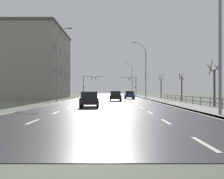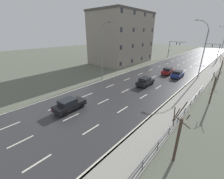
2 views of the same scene
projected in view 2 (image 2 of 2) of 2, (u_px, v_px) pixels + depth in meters
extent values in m
cube|color=#5B6051|center=(168.00, 70.00, 37.84)|extent=(160.00, 160.00, 0.12)
cube|color=#303033|center=(182.00, 63.00, 46.22)|extent=(14.00, 120.00, 0.02)
cube|color=beige|center=(9.00, 126.00, 15.27)|extent=(0.16, 2.20, 0.01)
cube|color=beige|center=(56.00, 108.00, 19.05)|extent=(0.16, 2.20, 0.01)
cube|color=beige|center=(87.00, 95.00, 22.84)|extent=(0.16, 2.20, 0.01)
cube|color=beige|center=(110.00, 86.00, 26.62)|extent=(0.16, 2.20, 0.01)
cube|color=beige|center=(127.00, 79.00, 30.41)|extent=(0.16, 2.20, 0.01)
cube|color=beige|center=(140.00, 74.00, 34.19)|extent=(0.16, 2.20, 0.01)
cube|color=beige|center=(151.00, 70.00, 37.97)|extent=(0.16, 2.20, 0.01)
cube|color=beige|center=(159.00, 66.00, 41.76)|extent=(0.16, 2.20, 0.01)
cube|color=beige|center=(167.00, 63.00, 45.54)|extent=(0.16, 2.20, 0.01)
cube|color=beige|center=(173.00, 61.00, 49.32)|extent=(0.16, 2.20, 0.01)
cube|color=beige|center=(178.00, 59.00, 53.11)|extent=(0.16, 2.20, 0.01)
cube|color=beige|center=(183.00, 57.00, 56.89)|extent=(0.16, 2.20, 0.01)
cube|color=beige|center=(187.00, 56.00, 60.68)|extent=(0.16, 2.20, 0.01)
cube|color=beige|center=(190.00, 54.00, 64.46)|extent=(0.16, 2.20, 0.01)
cube|color=beige|center=(193.00, 53.00, 68.24)|extent=(0.16, 2.20, 0.01)
cube|color=beige|center=(196.00, 52.00, 72.03)|extent=(0.16, 2.20, 0.01)
cube|color=beige|center=(199.00, 51.00, 75.81)|extent=(0.16, 2.20, 0.01)
cube|color=beige|center=(201.00, 50.00, 79.59)|extent=(0.16, 2.20, 0.01)
cube|color=beige|center=(203.00, 49.00, 83.38)|extent=(0.16, 2.20, 0.01)
cube|color=beige|center=(205.00, 48.00, 87.16)|extent=(0.16, 2.20, 0.01)
cube|color=beige|center=(21.00, 142.00, 13.14)|extent=(0.16, 2.20, 0.01)
cube|color=beige|center=(71.00, 117.00, 16.92)|extent=(0.16, 2.20, 0.01)
cube|color=beige|center=(103.00, 102.00, 20.71)|extent=(0.16, 2.20, 0.01)
cube|color=beige|center=(125.00, 91.00, 24.49)|extent=(0.16, 2.20, 0.01)
cube|color=beige|center=(142.00, 83.00, 28.28)|extent=(0.16, 2.20, 0.01)
cube|color=beige|center=(154.00, 77.00, 32.06)|extent=(0.16, 2.20, 0.01)
cube|color=beige|center=(164.00, 72.00, 35.84)|extent=(0.16, 2.20, 0.01)
cube|color=beige|center=(172.00, 68.00, 39.63)|extent=(0.16, 2.20, 0.01)
cube|color=beige|center=(178.00, 65.00, 43.41)|extent=(0.16, 2.20, 0.01)
cube|color=beige|center=(184.00, 62.00, 47.19)|extent=(0.16, 2.20, 0.01)
cube|color=beige|center=(188.00, 60.00, 50.98)|extent=(0.16, 2.20, 0.01)
cube|color=beige|center=(192.00, 58.00, 54.76)|extent=(0.16, 2.20, 0.01)
cube|color=beige|center=(196.00, 56.00, 58.55)|extent=(0.16, 2.20, 0.01)
cube|color=beige|center=(199.00, 55.00, 62.33)|extent=(0.16, 2.20, 0.01)
cube|color=beige|center=(202.00, 54.00, 66.11)|extent=(0.16, 2.20, 0.01)
cube|color=beige|center=(204.00, 52.00, 69.90)|extent=(0.16, 2.20, 0.01)
cube|color=beige|center=(206.00, 51.00, 73.68)|extent=(0.16, 2.20, 0.01)
cube|color=beige|center=(208.00, 50.00, 77.46)|extent=(0.16, 2.20, 0.01)
cube|color=beige|center=(210.00, 50.00, 81.25)|extent=(0.16, 2.20, 0.01)
cube|color=beige|center=(212.00, 49.00, 85.03)|extent=(0.16, 2.20, 0.01)
cube|color=beige|center=(38.00, 163.00, 11.01)|extent=(0.16, 2.20, 0.01)
cube|color=beige|center=(91.00, 129.00, 14.80)|extent=(0.16, 2.20, 0.01)
cube|color=beige|center=(123.00, 109.00, 18.58)|extent=(0.16, 2.20, 0.01)
cube|color=beige|center=(144.00, 96.00, 22.36)|extent=(0.16, 2.20, 0.01)
cube|color=beige|center=(159.00, 87.00, 26.15)|extent=(0.16, 2.20, 0.01)
cube|color=beige|center=(170.00, 80.00, 29.93)|extent=(0.16, 2.20, 0.01)
cube|color=beige|center=(178.00, 75.00, 33.71)|extent=(0.16, 2.20, 0.01)
cube|color=beige|center=(185.00, 70.00, 37.50)|extent=(0.16, 2.20, 0.01)
cube|color=beige|center=(191.00, 67.00, 41.28)|extent=(0.16, 2.20, 0.01)
cube|color=beige|center=(195.00, 64.00, 45.07)|extent=(0.16, 2.20, 0.01)
cube|color=beige|center=(199.00, 61.00, 48.85)|extent=(0.16, 2.20, 0.01)
cube|color=beige|center=(203.00, 59.00, 52.63)|extent=(0.16, 2.20, 0.01)
cube|color=beige|center=(206.00, 57.00, 56.42)|extent=(0.16, 2.20, 0.01)
cube|color=beige|center=(208.00, 56.00, 60.20)|extent=(0.16, 2.20, 0.01)
cube|color=beige|center=(210.00, 54.00, 63.98)|extent=(0.16, 2.20, 0.01)
cube|color=beige|center=(213.00, 53.00, 67.77)|extent=(0.16, 2.20, 0.01)
cube|color=beige|center=(214.00, 52.00, 71.55)|extent=(0.16, 2.20, 0.01)
cube|color=beige|center=(216.00, 51.00, 75.34)|extent=(0.16, 2.20, 0.01)
cube|color=beige|center=(217.00, 50.00, 79.12)|extent=(0.16, 2.20, 0.01)
cube|color=beige|center=(219.00, 49.00, 82.90)|extent=(0.16, 2.20, 0.01)
cube|color=beige|center=(207.00, 66.00, 42.05)|extent=(0.16, 120.00, 0.01)
cube|color=beige|center=(162.00, 60.00, 50.38)|extent=(0.16, 120.00, 0.01)
cube|color=gray|center=(214.00, 67.00, 41.03)|extent=(3.00, 120.00, 0.12)
cube|color=slate|center=(208.00, 66.00, 41.89)|extent=(0.16, 120.00, 0.12)
cube|color=#515459|center=(165.00, 134.00, 12.75)|extent=(0.06, 32.85, 0.08)
cube|color=#515459|center=(164.00, 137.00, 12.90)|extent=(0.06, 32.85, 0.08)
cylinder|color=#515459|center=(142.00, 165.00, 10.26)|extent=(0.07, 0.07, 1.00)
cylinder|color=#515459|center=(158.00, 146.00, 12.03)|extent=(0.07, 0.07, 1.00)
cylinder|color=#515459|center=(169.00, 131.00, 13.80)|extent=(0.07, 0.07, 1.00)
cylinder|color=#515459|center=(178.00, 120.00, 15.57)|extent=(0.07, 0.07, 1.00)
cylinder|color=#515459|center=(185.00, 111.00, 17.34)|extent=(0.07, 0.07, 1.00)
cylinder|color=#515459|center=(191.00, 103.00, 19.12)|extent=(0.07, 0.07, 1.00)
cylinder|color=#515459|center=(195.00, 97.00, 20.89)|extent=(0.07, 0.07, 1.00)
cylinder|color=#515459|center=(199.00, 92.00, 22.66)|extent=(0.07, 0.07, 1.00)
cylinder|color=#515459|center=(203.00, 88.00, 24.43)|extent=(0.07, 0.07, 1.00)
cylinder|color=slate|center=(203.00, 55.00, 29.28)|extent=(0.20, 0.20, 9.74)
cylinder|color=slate|center=(208.00, 27.00, 27.42)|extent=(0.56, 0.11, 1.03)
cylinder|color=slate|center=(205.00, 22.00, 27.53)|extent=(0.95, 0.11, 0.71)
cylinder|color=slate|center=(200.00, 20.00, 27.98)|extent=(1.09, 0.11, 0.30)
cube|color=#333335|center=(197.00, 20.00, 28.29)|extent=(0.56, 0.24, 0.12)
cylinder|color=slate|center=(223.00, 45.00, 53.69)|extent=(0.20, 0.20, 9.58)
cylinder|color=slate|center=(224.00, 28.00, 51.97)|extent=(0.89, 0.11, 0.67)
cylinder|color=slate|center=(222.00, 26.00, 52.38)|extent=(1.01, 0.11, 0.28)
cube|color=#333335|center=(220.00, 26.00, 52.67)|extent=(0.56, 0.24, 0.12)
cylinder|color=slate|center=(102.00, 57.00, 28.83)|extent=(0.20, 0.20, 9.45)
cylinder|color=slate|center=(102.00, 29.00, 26.80)|extent=(0.49, 0.11, 0.89)
cylinder|color=slate|center=(104.00, 25.00, 26.19)|extent=(0.82, 0.11, 0.62)
cylinder|color=slate|center=(107.00, 22.00, 25.55)|extent=(0.93, 0.11, 0.27)
cube|color=#333335|center=(109.00, 22.00, 25.26)|extent=(0.56, 0.24, 0.12)
cylinder|color=#38383A|center=(218.00, 53.00, 46.40)|extent=(0.18, 0.18, 5.93)
cylinder|color=#38383A|center=(212.00, 44.00, 46.78)|extent=(4.57, 0.12, 0.12)
cube|color=black|center=(212.00, 46.00, 46.85)|extent=(0.20, 0.28, 0.80)
sphere|color=red|center=(212.00, 45.00, 46.64)|extent=(0.14, 0.14, 0.14)
sphere|color=#2D2D2D|center=(212.00, 46.00, 46.74)|extent=(0.14, 0.14, 0.14)
sphere|color=#2D2D2D|center=(212.00, 47.00, 46.84)|extent=(0.14, 0.14, 0.14)
cube|color=black|center=(217.00, 54.00, 46.64)|extent=(0.18, 0.12, 0.32)
cylinder|color=#38383A|center=(169.00, 49.00, 55.59)|extent=(0.18, 0.18, 6.16)
cylinder|color=#38383A|center=(178.00, 42.00, 52.79)|extent=(5.73, 0.12, 0.12)
cube|color=black|center=(177.00, 43.00, 53.17)|extent=(0.20, 0.28, 0.80)
sphere|color=red|center=(177.00, 43.00, 52.97)|extent=(0.14, 0.14, 0.14)
sphere|color=#2D2D2D|center=(177.00, 43.00, 53.06)|extent=(0.14, 0.14, 0.14)
sphere|color=#2D2D2D|center=(176.00, 44.00, 53.16)|extent=(0.14, 0.14, 0.14)
cube|color=black|center=(180.00, 44.00, 52.47)|extent=(0.20, 0.28, 0.80)
sphere|color=red|center=(180.00, 43.00, 52.27)|extent=(0.14, 0.14, 0.14)
sphere|color=#2D2D2D|center=(180.00, 44.00, 52.37)|extent=(0.14, 0.14, 0.14)
sphere|color=#2D2D2D|center=(180.00, 44.00, 52.46)|extent=(0.14, 0.14, 0.14)
cube|color=black|center=(169.00, 51.00, 55.60)|extent=(0.18, 0.12, 0.32)
cube|color=black|center=(145.00, 82.00, 26.74)|extent=(1.82, 4.13, 0.64)
cube|color=black|center=(145.00, 79.00, 26.33)|extent=(1.59, 2.02, 0.60)
cube|color=slate|center=(147.00, 78.00, 27.01)|extent=(1.41, 0.10, 0.51)
cylinder|color=black|center=(152.00, 83.00, 27.28)|extent=(0.23, 0.66, 0.66)
cylinder|color=black|center=(144.00, 81.00, 28.24)|extent=(0.23, 0.66, 0.66)
cylinder|color=black|center=(146.00, 87.00, 25.47)|extent=(0.23, 0.66, 0.66)
cylinder|color=black|center=(138.00, 85.00, 26.44)|extent=(0.23, 0.66, 0.66)
cube|color=red|center=(136.00, 84.00, 25.69)|extent=(0.16, 0.04, 0.14)
cube|color=red|center=(143.00, 86.00, 24.90)|extent=(0.16, 0.04, 0.14)
cube|color=black|center=(70.00, 105.00, 18.29)|extent=(1.93, 4.17, 0.64)
cube|color=black|center=(68.00, 102.00, 17.88)|extent=(1.64, 2.06, 0.60)
cube|color=slate|center=(74.00, 99.00, 18.58)|extent=(1.41, 0.14, 0.51)
cylinder|color=black|center=(82.00, 106.00, 18.87)|extent=(0.25, 0.67, 0.66)
cylinder|color=black|center=(74.00, 102.00, 19.80)|extent=(0.25, 0.67, 0.66)
cylinder|color=black|center=(65.00, 114.00, 17.02)|extent=(0.25, 0.67, 0.66)
cylinder|color=black|center=(58.00, 110.00, 17.96)|extent=(0.25, 0.67, 0.66)
cube|color=red|center=(52.00, 110.00, 17.20)|extent=(0.16, 0.05, 0.14)
cube|color=red|center=(58.00, 114.00, 16.44)|extent=(0.16, 0.05, 0.14)
cube|color=maroon|center=(168.00, 71.00, 33.97)|extent=(1.88, 4.15, 0.64)
cube|color=black|center=(168.00, 69.00, 33.56)|extent=(1.62, 2.05, 0.60)
cube|color=slate|center=(169.00, 68.00, 34.25)|extent=(1.41, 0.12, 0.51)
cylinder|color=black|center=(173.00, 72.00, 34.53)|extent=(0.24, 0.67, 0.66)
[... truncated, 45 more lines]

